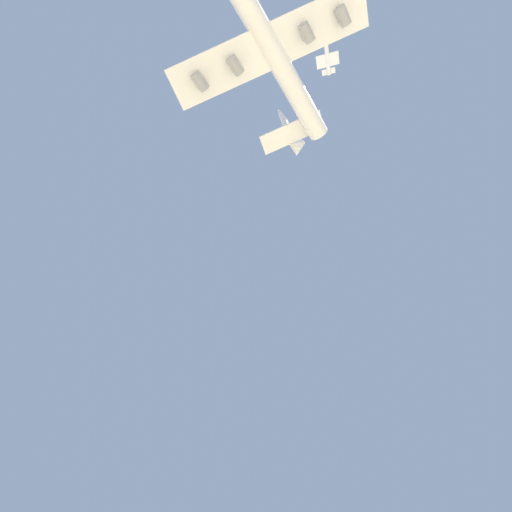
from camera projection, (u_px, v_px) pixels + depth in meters
name	position (u px, v px, depth m)	size (l,w,h in m)	color
carrier_jet	(267.00, 44.00, 103.84)	(64.83, 56.50, 23.11)	white
chase_jet_lead	(327.00, 55.00, 127.80)	(12.98, 12.68, 4.00)	silver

